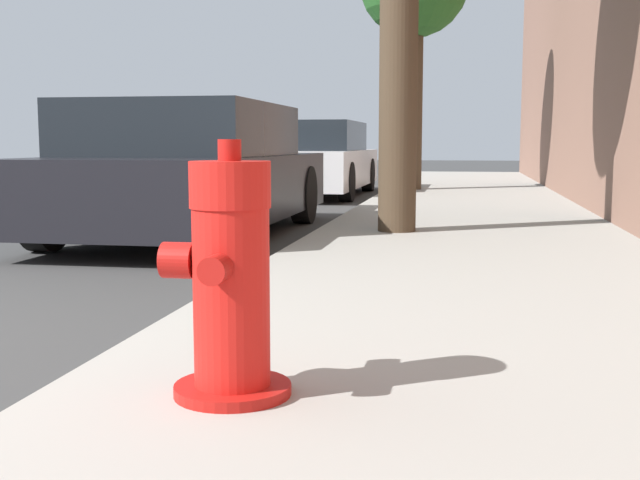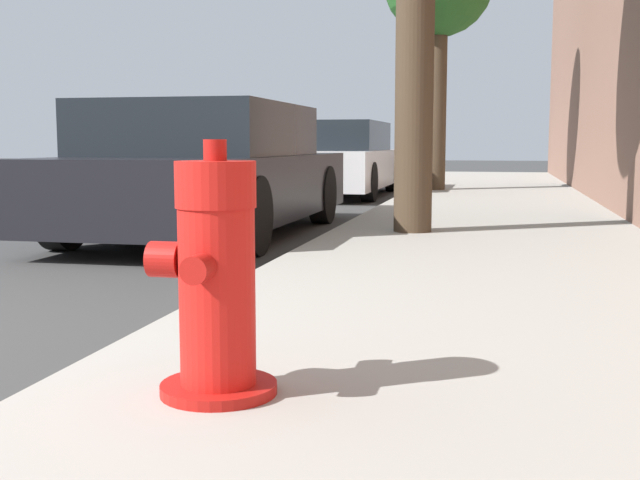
# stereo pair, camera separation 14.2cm
# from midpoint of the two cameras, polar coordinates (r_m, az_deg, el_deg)

# --- Properties ---
(sidewalk_slab) EXTENTS (2.78, 40.00, 0.12)m
(sidewalk_slab) POSITION_cam_midpoint_polar(r_m,az_deg,el_deg) (2.62, 9.47, -12.10)
(sidewalk_slab) COLOR #99968E
(sidewalk_slab) RESTS_ON ground_plane
(fire_hydrant) EXTENTS (0.41, 0.41, 0.80)m
(fire_hydrant) POSITION_cam_midpoint_polar(r_m,az_deg,el_deg) (2.52, -8.04, -3.04)
(fire_hydrant) COLOR #A91511
(fire_hydrant) RESTS_ON sidewalk_slab
(parked_car_near) EXTENTS (1.88, 4.37, 1.28)m
(parked_car_near) POSITION_cam_midpoint_polar(r_m,az_deg,el_deg) (7.96, -9.67, 4.80)
(parked_car_near) COLOR black
(parked_car_near) RESTS_ON ground_plane
(parked_car_mid) EXTENTS (1.86, 4.46, 1.27)m
(parked_car_mid) POSITION_cam_midpoint_polar(r_m,az_deg,el_deg) (13.90, -0.98, 5.73)
(parked_car_mid) COLOR silver
(parked_car_mid) RESTS_ON ground_plane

